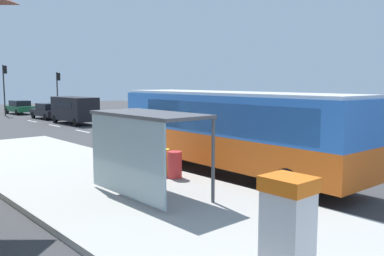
{
  "coord_description": "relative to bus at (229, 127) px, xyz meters",
  "views": [
    {
      "loc": [
        -13.12,
        -8.25,
        3.6
      ],
      "look_at": [
        -1.0,
        5.48,
        1.5
      ],
      "focal_mm": 37.85,
      "sensor_mm": 36.0,
      "label": 1
    }
  ],
  "objects": [
    {
      "name": "ground_plane",
      "position": [
        1.71,
        11.5,
        -1.86
      ],
      "size": [
        56.0,
        92.0,
        0.04
      ],
      "primitive_type": "cube",
      "color": "#38383A"
    },
    {
      "name": "sidewalk_platform",
      "position": [
        -4.69,
        -0.5,
        -1.75
      ],
      "size": [
        6.2,
        30.0,
        0.18
      ],
      "primitive_type": "cube",
      "color": "#ADAAA3",
      "rests_on": "ground"
    },
    {
      "name": "lane_stripe_seg_1",
      "position": [
        1.96,
        -3.5,
        -1.84
      ],
      "size": [
        0.16,
        2.2,
        0.01
      ],
      "primitive_type": "cube",
      "color": "silver",
      "rests_on": "ground"
    },
    {
      "name": "lane_stripe_seg_2",
      "position": [
        1.96,
        1.5,
        -1.84
      ],
      "size": [
        0.16,
        2.2,
        0.01
      ],
      "primitive_type": "cube",
      "color": "silver",
      "rests_on": "ground"
    },
    {
      "name": "lane_stripe_seg_3",
      "position": [
        1.96,
        6.5,
        -1.84
      ],
      "size": [
        0.16,
        2.2,
        0.01
      ],
      "primitive_type": "cube",
      "color": "silver",
      "rests_on": "ground"
    },
    {
      "name": "lane_stripe_seg_4",
      "position": [
        1.96,
        11.5,
        -1.84
      ],
      "size": [
        0.16,
        2.2,
        0.01
      ],
      "primitive_type": "cube",
      "color": "silver",
      "rests_on": "ground"
    },
    {
      "name": "lane_stripe_seg_5",
      "position": [
        1.96,
        16.5,
        -1.84
      ],
      "size": [
        0.16,
        2.2,
        0.01
      ],
      "primitive_type": "cube",
      "color": "silver",
      "rests_on": "ground"
    },
    {
      "name": "lane_stripe_seg_6",
      "position": [
        1.96,
        21.5,
        -1.84
      ],
      "size": [
        0.16,
        2.2,
        0.01
      ],
      "primitive_type": "cube",
      "color": "silver",
      "rests_on": "ground"
    },
    {
      "name": "lane_stripe_seg_7",
      "position": [
        1.96,
        26.5,
        -1.84
      ],
      "size": [
        0.16,
        2.2,
        0.01
      ],
      "primitive_type": "cube",
      "color": "silver",
      "rests_on": "ground"
    },
    {
      "name": "bus",
      "position": [
        0.0,
        0.0,
        0.0
      ],
      "size": [
        2.82,
        11.08,
        3.21
      ],
      "color": "orange",
      "rests_on": "ground"
    },
    {
      "name": "white_van",
      "position": [
        3.91,
        21.81,
        -0.5
      ],
      "size": [
        2.06,
        5.21,
        2.3
      ],
      "color": "black",
      "rests_on": "ground"
    },
    {
      "name": "sedan_near",
      "position": [
        4.01,
        27.93,
        -1.05
      ],
      "size": [
        1.91,
        4.43,
        1.52
      ],
      "color": "black",
      "rests_on": "ground"
    },
    {
      "name": "sedan_far",
      "position": [
        4.01,
        35.94,
        -1.05
      ],
      "size": [
        1.96,
        4.46,
        1.52
      ],
      "color": "#195933",
      "rests_on": "ground"
    },
    {
      "name": "ticket_machine",
      "position": [
        -6.15,
        -7.1,
        -0.67
      ],
      "size": [
        0.66,
        0.76,
        1.94
      ],
      "color": "silver",
      "rests_on": "sidewalk_platform"
    },
    {
      "name": "recycling_bin_red",
      "position": [
        -2.49,
        0.29,
        -1.19
      ],
      "size": [
        0.52,
        0.52,
        0.95
      ],
      "primitive_type": "cylinder",
      "color": "red",
      "rests_on": "sidewalk_platform"
    },
    {
      "name": "recycling_bin_yellow",
      "position": [
        -2.49,
        0.99,
        -1.19
      ],
      "size": [
        0.52,
        0.52,
        0.95
      ],
      "primitive_type": "cylinder",
      "color": "yellow",
      "rests_on": "sidewalk_platform"
    },
    {
      "name": "recycling_bin_orange",
      "position": [
        -2.49,
        1.69,
        -1.19
      ],
      "size": [
        0.52,
        0.52,
        0.95
      ],
      "primitive_type": "cylinder",
      "color": "orange",
      "rests_on": "sidewalk_platform"
    },
    {
      "name": "traffic_light_near_side",
      "position": [
        7.22,
        32.77,
        1.27
      ],
      "size": [
        0.49,
        0.28,
        4.65
      ],
      "color": "#2D2D2D",
      "rests_on": "ground"
    },
    {
      "name": "traffic_light_median",
      "position": [
        2.11,
        34.37,
        1.7
      ],
      "size": [
        0.49,
        0.28,
        5.37
      ],
      "color": "#2D2D2D",
      "rests_on": "ground"
    },
    {
      "name": "bus_shelter",
      "position": [
        -4.7,
        -0.84,
        0.25
      ],
      "size": [
        1.8,
        4.0,
        2.5
      ],
      "color": "#4C4C51",
      "rests_on": "sidewalk_platform"
    }
  ]
}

